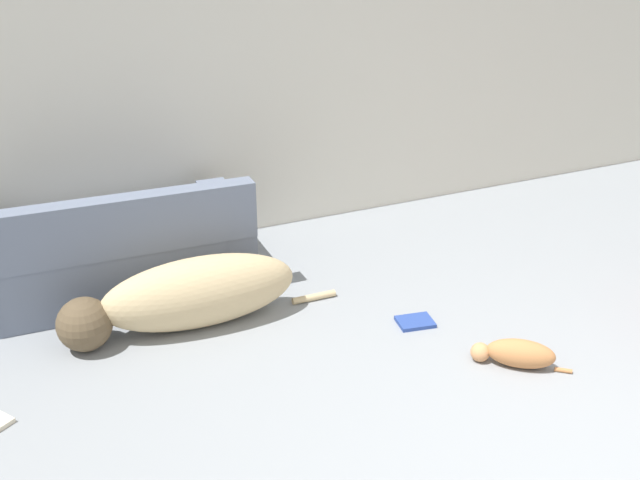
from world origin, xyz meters
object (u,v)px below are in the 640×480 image
Objects in this scene: dog at (185,296)px; book_blue at (415,322)px; couch at (112,256)px; cat at (516,353)px.

book_blue is at bearing 158.19° from dog.
couch reaches higher than book_blue.
book_blue is (-0.26, 0.60, -0.06)m from cat.
couch is 1.04× the size of dog.
dog is at bearing 117.41° from couch.
couch is 7.43× the size of book_blue.
couch is at bearing -4.92° from cat.
book_blue is (1.55, -1.19, -0.24)m from couch.
book_blue is at bearing 144.90° from couch.
cat is (1.81, -1.79, -0.17)m from couch.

